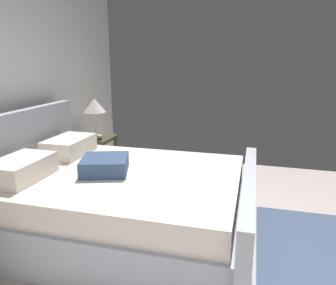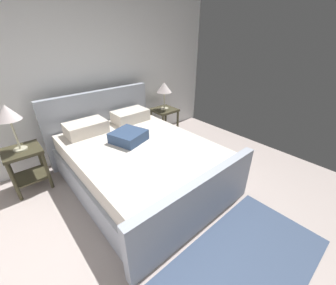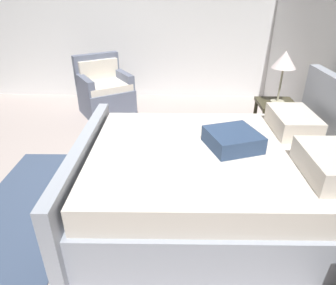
{
  "view_description": "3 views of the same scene",
  "coord_description": "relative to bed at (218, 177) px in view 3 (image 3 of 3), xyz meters",
  "views": [
    {
      "loc": [
        -2.15,
        0.2,
        1.62
      ],
      "look_at": [
        0.57,
        0.98,
        0.87
      ],
      "focal_mm": 34.43,
      "sensor_mm": 36.0,
      "label": 1
    },
    {
      "loc": [
        -0.91,
        -0.78,
        1.94
      ],
      "look_at": [
        0.6,
        0.99,
        0.71
      ],
      "focal_mm": 22.28,
      "sensor_mm": 36.0,
      "label": 2
    },
    {
      "loc": [
        2.57,
        1.02,
        1.83
      ],
      "look_at": [
        0.69,
        0.97,
        0.84
      ],
      "focal_mm": 31.89,
      "sensor_mm": 36.0,
      "label": 3
    }
  ],
  "objects": [
    {
      "name": "wall_side_left",
      "position": [
        -3.25,
        -1.4,
        0.91
      ],
      "size": [
        0.12,
        5.41,
        2.51
      ],
      "primitive_type": "cube",
      "color": "silver",
      "rests_on": "ground"
    },
    {
      "name": "ground_plane",
      "position": [
        -0.37,
        -1.4,
        -0.35
      ],
      "size": [
        5.64,
        5.29,
        0.02
      ],
      "primitive_type": "cube",
      "color": "#AFA09A"
    },
    {
      "name": "armchair",
      "position": [
        -2.32,
        -1.52,
        0.01
      ],
      "size": [
        1.0,
        1.0,
        0.9
      ],
      "color": "slate",
      "rests_on": "ground"
    },
    {
      "name": "nightstand_left",
      "position": [
        -1.22,
        0.83,
        0.06
      ],
      "size": [
        0.44,
        0.44,
        0.6
      ],
      "color": "#3B3724",
      "rests_on": "ground"
    },
    {
      "name": "table_lamp_left",
      "position": [
        -1.22,
        0.83,
        0.74
      ],
      "size": [
        0.27,
        0.27,
        0.6
      ],
      "color": "#B7B293",
      "rests_on": "nightstand_left"
    },
    {
      "name": "bed",
      "position": [
        0.0,
        0.0,
        0.0
      ],
      "size": [
        1.83,
        2.34,
        1.12
      ],
      "color": "#9FA6B4",
      "rests_on": "ground"
    },
    {
      "name": "area_rug",
      "position": [
        0.0,
        -1.73,
        -0.34
      ],
      "size": [
        1.86,
        0.97,
        0.01
      ],
      "primitive_type": "cube",
      "rotation": [
        0.0,
        0.0,
        0.02
      ],
      "color": "#3D4C68",
      "rests_on": "ground"
    }
  ]
}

